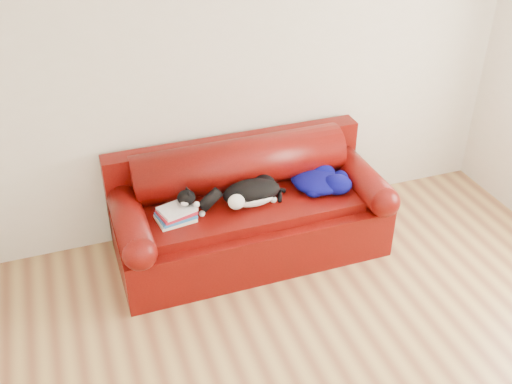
% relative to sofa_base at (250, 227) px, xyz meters
% --- Properties ---
extents(ground, '(4.50, 4.50, 0.00)m').
position_rel_sofa_base_xyz_m(ground, '(0.15, -1.49, -0.24)').
color(ground, brown).
rests_on(ground, ground).
extents(room_shell, '(4.52, 4.02, 2.61)m').
position_rel_sofa_base_xyz_m(room_shell, '(0.28, -1.48, 1.43)').
color(room_shell, beige).
rests_on(room_shell, ground).
extents(sofa_base, '(2.10, 0.90, 0.50)m').
position_rel_sofa_base_xyz_m(sofa_base, '(0.00, 0.00, 0.00)').
color(sofa_base, '#360203').
rests_on(sofa_base, ground).
extents(sofa_back, '(2.10, 1.01, 0.88)m').
position_rel_sofa_base_xyz_m(sofa_back, '(-0.00, 0.24, 0.30)').
color(sofa_back, '#360203').
rests_on(sofa_back, ground).
extents(book_stack, '(0.30, 0.25, 0.10)m').
position_rel_sofa_base_xyz_m(book_stack, '(-0.60, -0.08, 0.31)').
color(book_stack, silver).
rests_on(book_stack, sofa_base).
extents(cat, '(0.66, 0.40, 0.24)m').
position_rel_sofa_base_xyz_m(cat, '(-0.01, -0.06, 0.35)').
color(cat, black).
rests_on(cat, sofa_base).
extents(blanket, '(0.51, 0.51, 0.15)m').
position_rel_sofa_base_xyz_m(blanket, '(0.58, -0.03, 0.33)').
color(blanket, '#070243').
rests_on(blanket, sofa_base).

